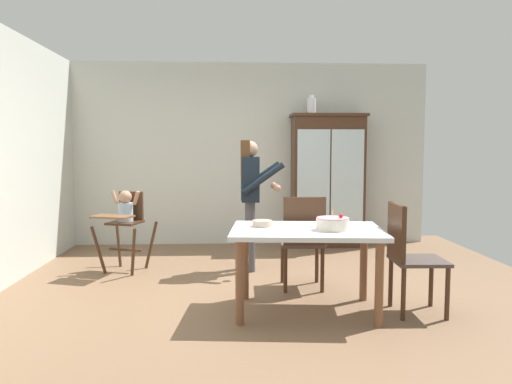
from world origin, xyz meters
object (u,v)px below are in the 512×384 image
(ceramic_vase, at_px, (311,106))
(high_chair_with_toddler, at_px, (125,216))
(birthday_cake, at_px, (333,224))
(serving_bowl, at_px, (262,223))
(china_cabinet, at_px, (327,180))
(adult_person, at_px, (251,189))
(dining_table, at_px, (307,240))
(dining_chair_right_end, at_px, (407,250))
(dining_chair_far_side, at_px, (303,236))

(ceramic_vase, relative_size, high_chair_with_toddler, 0.28)
(birthday_cake, distance_m, serving_bowl, 0.63)
(birthday_cake, bearing_deg, china_cabinet, 79.61)
(ceramic_vase, bearing_deg, adult_person, -123.72)
(ceramic_vase, distance_m, birthday_cake, 3.30)
(ceramic_vase, xyz_separation_m, dining_table, (-0.51, -2.94, -1.42))
(adult_person, relative_size, dining_table, 1.11)
(adult_person, height_order, dining_table, adult_person)
(china_cabinet, relative_size, dining_table, 1.40)
(dining_chair_right_end, bearing_deg, dining_chair_far_side, 49.09)
(adult_person, distance_m, birthday_cake, 1.75)
(adult_person, bearing_deg, ceramic_vase, -34.66)
(serving_bowl, height_order, dining_chair_right_end, dining_chair_right_end)
(ceramic_vase, bearing_deg, dining_chair_right_end, -83.39)
(dining_table, height_order, dining_chair_right_end, dining_chair_right_end)
(high_chair_with_toddler, height_order, dining_chair_far_side, dining_chair_far_side)
(dining_chair_far_side, xyz_separation_m, dining_chair_right_end, (0.80, -0.74, 0.00))
(high_chair_with_toddler, height_order, dining_chair_right_end, dining_chair_right_end)
(serving_bowl, xyz_separation_m, dining_chair_right_end, (1.25, -0.23, -0.21))
(high_chair_with_toddler, distance_m, dining_chair_right_end, 3.22)
(china_cabinet, xyz_separation_m, dining_chair_far_side, (-0.70, -2.28, -0.42))
(birthday_cake, xyz_separation_m, dining_chair_far_side, (-0.14, 0.75, -0.24))
(birthday_cake, distance_m, dining_chair_right_end, 0.70)
(dining_chair_far_side, bearing_deg, china_cabinet, -105.49)
(high_chair_with_toddler, relative_size, adult_person, 0.62)
(high_chair_with_toddler, xyz_separation_m, dining_chair_far_side, (1.96, -0.90, -0.10))
(high_chair_with_toddler, height_order, dining_table, high_chair_with_toddler)
(serving_bowl, relative_size, dining_chair_right_end, 0.19)
(birthday_cake, distance_m, dining_chair_far_side, 0.80)
(china_cabinet, relative_size, dining_chair_far_side, 2.02)
(ceramic_vase, bearing_deg, dining_table, -99.93)
(dining_table, relative_size, birthday_cake, 4.93)
(china_cabinet, relative_size, serving_bowl, 10.75)
(dining_chair_right_end, bearing_deg, serving_bowl, 81.88)
(ceramic_vase, relative_size, dining_chair_right_end, 0.28)
(adult_person, relative_size, serving_bowl, 8.50)
(ceramic_vase, height_order, adult_person, ceramic_vase)
(ceramic_vase, height_order, high_chair_with_toddler, ceramic_vase)
(dining_table, relative_size, dining_chair_far_side, 1.44)
(china_cabinet, height_order, serving_bowl, china_cabinet)
(birthday_cake, xyz_separation_m, dining_chair_right_end, (0.66, 0.00, -0.24))
(birthday_cake, bearing_deg, ceramic_vase, 84.22)
(birthday_cake, xyz_separation_m, serving_bowl, (-0.59, 0.23, -0.03))
(dining_chair_far_side, bearing_deg, high_chair_with_toddler, -23.28)
(ceramic_vase, distance_m, dining_table, 3.31)
(adult_person, xyz_separation_m, serving_bowl, (0.05, -1.39, -0.20))
(china_cabinet, bearing_deg, birthday_cake, -100.39)
(adult_person, height_order, dining_chair_right_end, adult_person)
(high_chair_with_toddler, bearing_deg, birthday_cake, -20.53)
(dining_table, xyz_separation_m, birthday_cake, (0.21, -0.09, 0.16))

